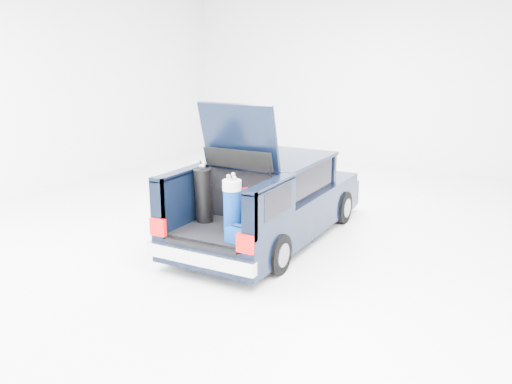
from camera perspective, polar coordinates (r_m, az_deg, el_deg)
The scene contains 6 objects.
ground at distance 9.65m, azimuth 1.42°, elevation -4.86°, with size 14.00×14.00×0.00m, color white.
car at distance 9.53m, azimuth 1.74°, elevation -0.86°, with size 1.87×4.65×2.47m.
red_suitcase at distance 8.34m, azimuth -0.29°, elevation -1.64°, with size 0.43×0.37×0.60m.
black_golf_bag at distance 8.51m, azimuth -5.56°, elevation -0.36°, with size 0.34×0.37×0.95m.
blue_golf_bag at distance 7.90m, azimuth -2.53°, elevation -1.57°, with size 0.35×0.35×0.93m.
blue_duffel at distance 7.67m, azimuth -1.50°, elevation -4.57°, with size 0.46×0.33×0.22m.
Camera 1 is at (4.13, -8.09, 3.24)m, focal length 38.00 mm.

